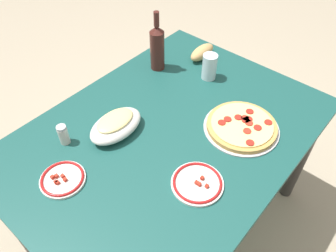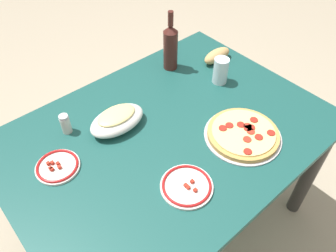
{
  "view_description": "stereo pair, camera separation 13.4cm",
  "coord_description": "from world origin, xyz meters",
  "px_view_note": "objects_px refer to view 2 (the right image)",
  "views": [
    {
      "loc": [
        0.71,
        0.61,
        1.71
      ],
      "look_at": [
        0.0,
        0.0,
        0.75
      ],
      "focal_mm": 35.52,
      "sensor_mm": 36.0,
      "label": 1
    },
    {
      "loc": [
        0.61,
        0.7,
        1.71
      ],
      "look_at": [
        0.0,
        0.0,
        0.75
      ],
      "focal_mm": 35.52,
      "sensor_mm": 36.0,
      "label": 2
    }
  ],
  "objects_px": {
    "baked_pasta_dish": "(117,119)",
    "dining_table": "(168,149)",
    "spice_shaker": "(66,124)",
    "side_plate_far": "(58,166)",
    "wine_bottle": "(170,46)",
    "pepperoni_pizza": "(243,134)",
    "bread_loaf": "(217,56)",
    "side_plate_near": "(187,186)",
    "water_glass": "(221,71)"
  },
  "relations": [
    {
      "from": "baked_pasta_dish",
      "to": "dining_table",
      "type": "bearing_deg",
      "value": 131.41
    },
    {
      "from": "baked_pasta_dish",
      "to": "spice_shaker",
      "type": "height_order",
      "value": "spice_shaker"
    },
    {
      "from": "baked_pasta_dish",
      "to": "side_plate_far",
      "type": "relative_size",
      "value": 1.47
    },
    {
      "from": "wine_bottle",
      "to": "pepperoni_pizza",
      "type": "bearing_deg",
      "value": 80.43
    },
    {
      "from": "dining_table",
      "to": "bread_loaf",
      "type": "height_order",
      "value": "bread_loaf"
    },
    {
      "from": "wine_bottle",
      "to": "side_plate_near",
      "type": "xyz_separation_m",
      "value": [
        0.43,
        0.58,
        -0.11
      ]
    },
    {
      "from": "water_glass",
      "to": "baked_pasta_dish",
      "type": "bearing_deg",
      "value": -7.51
    },
    {
      "from": "dining_table",
      "to": "side_plate_near",
      "type": "xyz_separation_m",
      "value": [
        0.13,
        0.25,
        0.12
      ]
    },
    {
      "from": "side_plate_far",
      "to": "baked_pasta_dish",
      "type": "bearing_deg",
      "value": -174.04
    },
    {
      "from": "pepperoni_pizza",
      "to": "wine_bottle",
      "type": "bearing_deg",
      "value": -99.57
    },
    {
      "from": "dining_table",
      "to": "spice_shaker",
      "type": "distance_m",
      "value": 0.44
    },
    {
      "from": "baked_pasta_dish",
      "to": "side_plate_far",
      "type": "bearing_deg",
      "value": 5.96
    },
    {
      "from": "pepperoni_pizza",
      "to": "side_plate_far",
      "type": "distance_m",
      "value": 0.73
    },
    {
      "from": "baked_pasta_dish",
      "to": "spice_shaker",
      "type": "xyz_separation_m",
      "value": [
        0.17,
        -0.11,
        0.0
      ]
    },
    {
      "from": "side_plate_near",
      "to": "side_plate_far",
      "type": "distance_m",
      "value": 0.48
    },
    {
      "from": "baked_pasta_dish",
      "to": "water_glass",
      "type": "height_order",
      "value": "water_glass"
    },
    {
      "from": "dining_table",
      "to": "spice_shaker",
      "type": "height_order",
      "value": "spice_shaker"
    },
    {
      "from": "dining_table",
      "to": "baked_pasta_dish",
      "type": "xyz_separation_m",
      "value": [
        0.14,
        -0.16,
        0.15
      ]
    },
    {
      "from": "baked_pasta_dish",
      "to": "side_plate_near",
      "type": "bearing_deg",
      "value": 91.28
    },
    {
      "from": "side_plate_near",
      "to": "water_glass",
      "type": "bearing_deg",
      "value": -147.7
    },
    {
      "from": "dining_table",
      "to": "wine_bottle",
      "type": "relative_size",
      "value": 4.42
    },
    {
      "from": "water_glass",
      "to": "side_plate_near",
      "type": "xyz_separation_m",
      "value": [
        0.53,
        0.34,
        -0.05
      ]
    },
    {
      "from": "dining_table",
      "to": "pepperoni_pizza",
      "type": "height_order",
      "value": "pepperoni_pizza"
    },
    {
      "from": "dining_table",
      "to": "side_plate_far",
      "type": "relative_size",
      "value": 8.02
    },
    {
      "from": "side_plate_near",
      "to": "spice_shaker",
      "type": "height_order",
      "value": "spice_shaker"
    },
    {
      "from": "dining_table",
      "to": "bread_loaf",
      "type": "distance_m",
      "value": 0.57
    },
    {
      "from": "pepperoni_pizza",
      "to": "spice_shaker",
      "type": "xyz_separation_m",
      "value": [
        0.52,
        -0.49,
        0.03
      ]
    },
    {
      "from": "side_plate_far",
      "to": "water_glass",
      "type": "bearing_deg",
      "value": 177.2
    },
    {
      "from": "side_plate_near",
      "to": "bread_loaf",
      "type": "bearing_deg",
      "value": -144.46
    },
    {
      "from": "side_plate_near",
      "to": "spice_shaker",
      "type": "distance_m",
      "value": 0.55
    },
    {
      "from": "wine_bottle",
      "to": "water_glass",
      "type": "distance_m",
      "value": 0.27
    },
    {
      "from": "side_plate_far",
      "to": "pepperoni_pizza",
      "type": "bearing_deg",
      "value": 151.5
    },
    {
      "from": "side_plate_near",
      "to": "spice_shaker",
      "type": "xyz_separation_m",
      "value": [
        0.18,
        -0.52,
        0.03
      ]
    },
    {
      "from": "pepperoni_pizza",
      "to": "side_plate_far",
      "type": "bearing_deg",
      "value": -28.5
    },
    {
      "from": "side_plate_far",
      "to": "dining_table",
      "type": "bearing_deg",
      "value": 163.58
    },
    {
      "from": "bread_loaf",
      "to": "side_plate_near",
      "type": "bearing_deg",
      "value": 35.54
    },
    {
      "from": "dining_table",
      "to": "pepperoni_pizza",
      "type": "distance_m",
      "value": 0.33
    },
    {
      "from": "baked_pasta_dish",
      "to": "wine_bottle",
      "type": "bearing_deg",
      "value": -158.91
    },
    {
      "from": "pepperoni_pizza",
      "to": "side_plate_far",
      "type": "relative_size",
      "value": 1.9
    },
    {
      "from": "water_glass",
      "to": "side_plate_far",
      "type": "bearing_deg",
      "value": -2.8
    },
    {
      "from": "pepperoni_pizza",
      "to": "baked_pasta_dish",
      "type": "distance_m",
      "value": 0.51
    },
    {
      "from": "side_plate_far",
      "to": "spice_shaker",
      "type": "height_order",
      "value": "spice_shaker"
    },
    {
      "from": "water_glass",
      "to": "side_plate_near",
      "type": "bearing_deg",
      "value": 32.3
    },
    {
      "from": "baked_pasta_dish",
      "to": "spice_shaker",
      "type": "distance_m",
      "value": 0.21
    },
    {
      "from": "wine_bottle",
      "to": "side_plate_far",
      "type": "distance_m",
      "value": 0.77
    },
    {
      "from": "dining_table",
      "to": "spice_shaker",
      "type": "bearing_deg",
      "value": -41.0
    },
    {
      "from": "baked_pasta_dish",
      "to": "bread_loaf",
      "type": "xyz_separation_m",
      "value": [
        -0.65,
        -0.05,
        -0.01
      ]
    },
    {
      "from": "side_plate_near",
      "to": "pepperoni_pizza",
      "type": "bearing_deg",
      "value": -175.1
    },
    {
      "from": "dining_table",
      "to": "bread_loaf",
      "type": "xyz_separation_m",
      "value": [
        -0.51,
        -0.21,
        0.14
      ]
    },
    {
      "from": "wine_bottle",
      "to": "bread_loaf",
      "type": "distance_m",
      "value": 0.26
    }
  ]
}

